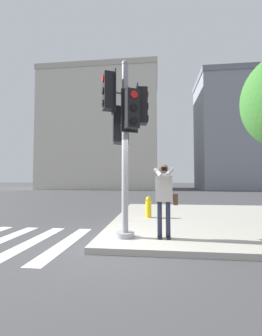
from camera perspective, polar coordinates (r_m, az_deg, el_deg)
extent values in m
plane|color=#424244|center=(5.34, -4.59, -19.58)|extent=(160.00, 160.00, 0.00)
cube|color=#ADA89E|center=(9.01, 23.21, -11.97)|extent=(8.00, 8.00, 0.14)
cube|color=silver|center=(5.89, -16.23, -17.83)|extent=(0.38, 3.04, 0.01)
cube|color=silver|center=(6.26, -23.82, -16.79)|extent=(0.38, 3.04, 0.01)
cube|color=silver|center=(6.72, -30.40, -15.66)|extent=(0.38, 3.04, 0.01)
cylinder|color=#939399|center=(5.65, -1.56, -16.57)|extent=(0.46, 0.46, 0.12)
cylinder|color=#939399|center=(5.54, -1.53, 5.29)|extent=(0.16, 0.16, 4.13)
sphere|color=#939399|center=(6.19, -1.50, 24.95)|extent=(0.18, 0.18, 0.18)
cylinder|color=#939399|center=(5.83, -2.19, 11.00)|extent=(0.15, 0.22, 0.05)
cube|color=black|center=(6.05, -2.95, 10.50)|extent=(0.38, 0.35, 0.90)
cube|color=black|center=(5.93, -2.53, 10.78)|extent=(0.38, 0.22, 1.02)
cylinder|color=red|center=(6.25, -3.36, 12.92)|extent=(0.16, 0.11, 0.17)
cylinder|color=black|center=(6.17, -3.36, 10.23)|extent=(0.16, 0.11, 0.17)
cylinder|color=black|center=(6.11, -3.37, 7.49)|extent=(0.16, 0.11, 0.17)
cylinder|color=#939399|center=(5.54, -0.78, 14.03)|extent=(0.15, 0.22, 0.05)
cube|color=black|center=(5.34, 0.18, 14.70)|extent=(0.38, 0.36, 0.90)
cube|color=black|center=(5.45, -0.37, 14.32)|extent=(0.38, 0.23, 1.02)
cylinder|color=red|center=(5.32, 0.78, 18.19)|extent=(0.16, 0.11, 0.17)
cylinder|color=black|center=(5.22, 0.78, 15.11)|extent=(0.16, 0.11, 0.17)
cylinder|color=black|center=(5.13, 0.78, 11.92)|extent=(0.16, 0.11, 0.17)
cylinder|color=#939399|center=(5.83, -3.42, 18.55)|extent=(0.23, 0.14, 0.05)
cube|color=black|center=(5.78, -5.78, 18.75)|extent=(0.34, 0.37, 0.90)
cube|color=black|center=(5.81, -4.44, 18.64)|extent=(0.20, 0.39, 1.02)
cylinder|color=red|center=(5.87, -7.15, 21.58)|extent=(0.10, 0.17, 0.17)
cylinder|color=black|center=(5.76, -7.17, 18.85)|extent=(0.10, 0.17, 0.17)
cylinder|color=black|center=(5.65, -7.19, 16.02)|extent=(0.10, 0.17, 0.17)
cylinder|color=#939399|center=(5.79, 0.46, 15.44)|extent=(0.23, 0.09, 0.05)
cube|color=black|center=(5.81, 2.84, 15.37)|extent=(0.29, 0.34, 0.90)
cube|color=black|center=(5.79, 1.50, 15.41)|extent=(0.10, 0.42, 1.02)
cylinder|color=red|center=(5.92, 4.20, 18.08)|extent=(0.06, 0.17, 0.17)
cylinder|color=black|center=(5.82, 4.21, 15.32)|extent=(0.06, 0.17, 0.17)
cylinder|color=black|center=(5.74, 4.22, 12.47)|extent=(0.06, 0.17, 0.17)
cube|color=black|center=(5.59, 7.33, -17.09)|extent=(0.09, 0.24, 0.05)
cube|color=black|center=(5.59, 9.48, -17.05)|extent=(0.09, 0.24, 0.05)
cylinder|color=#282D42|center=(5.56, 7.30, -12.85)|extent=(0.11, 0.11, 0.87)
cylinder|color=#282D42|center=(5.56, 9.41, -12.82)|extent=(0.11, 0.11, 0.87)
cube|color=beige|center=(5.48, 8.30, -5.19)|extent=(0.40, 0.22, 0.61)
sphere|color=#8C664C|center=(5.48, 8.27, -0.16)|extent=(0.23, 0.23, 0.23)
cube|color=black|center=(5.17, 8.37, -0.23)|extent=(0.12, 0.10, 0.09)
cylinder|color=black|center=(5.10, 8.40, -0.20)|extent=(0.06, 0.08, 0.06)
cylinder|color=beige|center=(5.33, 6.87, -1.14)|extent=(0.23, 0.35, 0.23)
cylinder|color=beige|center=(5.34, 9.77, -1.13)|extent=(0.23, 0.35, 0.23)
cube|color=brown|center=(5.53, 11.24, -7.81)|extent=(0.10, 0.20, 0.26)
cylinder|color=yellow|center=(8.33, 4.45, -10.37)|extent=(0.21, 0.21, 0.60)
sphere|color=yellow|center=(8.29, 4.44, -7.86)|extent=(0.19, 0.19, 0.19)
cylinder|color=yellow|center=(8.19, 4.42, -10.03)|extent=(0.10, 0.06, 0.10)
cube|color=beige|center=(36.40, -7.37, 8.53)|extent=(17.39, 9.73, 17.26)
cube|color=#B2AD9E|center=(39.17, -7.28, 21.60)|extent=(17.59, 9.93, 0.80)
cube|color=gray|center=(37.71, 28.10, 7.42)|extent=(15.01, 8.40, 15.95)
cube|color=slate|center=(40.00, 27.82, 19.33)|extent=(15.21, 8.60, 0.80)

